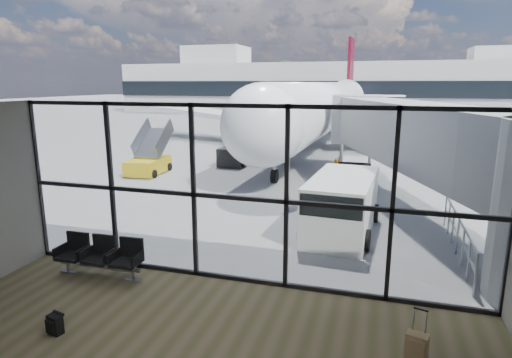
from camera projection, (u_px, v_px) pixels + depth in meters
The scene contains 21 objects.
ground at pixel (352, 127), 48.38m from camera, with size 220.00×220.00×0.00m, color slate.
lounge_shell at pixel (127, 254), 5.89m from camera, with size 12.02×8.01×4.51m.
glass_curtain_wall at pixel (239, 196), 10.47m from camera, with size 12.10×0.12×4.50m.
jet_bridge at pixel (428, 144), 15.62m from camera, with size 8.00×16.50×4.33m.
apron_railing at pixel (458, 231), 12.53m from camera, with size 0.06×5.46×1.11m.
far_terminal at pixel (360, 87), 68.16m from camera, with size 80.00×12.20×11.00m.
tree_0 at pixel (146, 84), 89.75m from camera, with size 4.95×4.95×7.12m.
tree_1 at pixel (172, 81), 87.95m from camera, with size 5.61×5.61×8.07m.
tree_2 at pixel (198, 78), 86.15m from camera, with size 6.27×6.27×9.03m.
tree_3 at pixel (226, 84), 84.76m from camera, with size 4.95×4.95×7.12m.
tree_4 at pixel (255, 81), 82.96m from camera, with size 5.61×5.61×8.07m.
tree_5 at pixel (286, 78), 81.16m from camera, with size 6.27×6.27×9.03m.
seating_row at pixel (101, 254), 11.21m from camera, with size 2.37×0.71×1.05m.
backpack at pixel (55, 324), 8.59m from camera, with size 0.33×0.32×0.45m.
suitcase at pixel (416, 348), 7.67m from camera, with size 0.42×0.35×1.03m.
airliner at pixel (325, 107), 34.61m from camera, with size 33.25×38.50×9.92m.
service_van at pixel (342, 205), 14.24m from camera, with size 2.40×4.55×1.93m.
belt_loader at pixel (238, 153), 26.70m from camera, with size 1.77×4.25×1.94m.
mobile_stairs at pixel (149, 163), 23.87m from camera, with size 2.00×3.46×2.35m.
traffic_cone_a at pixel (336, 163), 25.28m from camera, with size 0.48×0.48×0.68m.
traffic_cone_c at pixel (340, 161), 26.11m from camera, with size 0.46×0.46×0.65m.
Camera 1 is at (3.28, -9.58, 4.97)m, focal length 30.00 mm.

